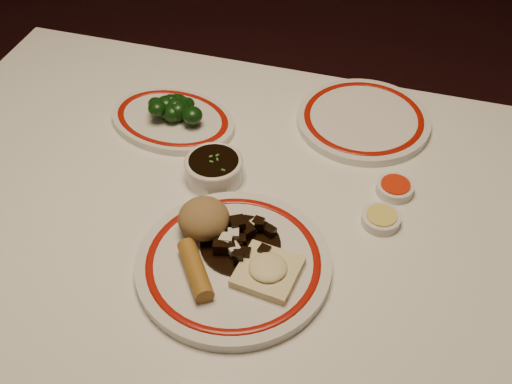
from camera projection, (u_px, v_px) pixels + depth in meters
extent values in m
cube|color=white|center=(218.00, 224.00, 1.07)|extent=(1.20, 0.90, 0.04)
cylinder|color=black|center=(80.00, 174.00, 1.71)|extent=(0.06, 0.06, 0.71)
cylinder|color=black|center=(499.00, 264.00, 1.49)|extent=(0.06, 0.06, 0.71)
cylinder|color=silver|center=(233.00, 264.00, 0.97)|extent=(0.39, 0.39, 0.02)
torus|color=#941107|center=(233.00, 261.00, 0.96)|extent=(0.34, 0.34, 0.00)
ellipsoid|color=#977447|center=(204.00, 219.00, 0.99)|extent=(0.08, 0.08, 0.06)
cylinder|color=#A77329|center=(195.00, 270.00, 0.93)|extent=(0.08, 0.10, 0.03)
cube|color=beige|center=(268.00, 272.00, 0.94)|extent=(0.10, 0.10, 0.01)
ellipsoid|color=beige|center=(268.00, 267.00, 0.93)|extent=(0.06, 0.06, 0.02)
cylinder|color=black|center=(241.00, 245.00, 0.98)|extent=(0.12, 0.12, 0.00)
cube|color=black|center=(235.00, 238.00, 0.99)|extent=(0.02, 0.02, 0.02)
cube|color=black|center=(240.00, 227.00, 1.00)|extent=(0.02, 0.02, 0.02)
cube|color=black|center=(240.00, 241.00, 0.98)|extent=(0.02, 0.02, 0.02)
cube|color=black|center=(237.00, 224.00, 0.99)|extent=(0.03, 0.03, 0.02)
cube|color=black|center=(238.00, 256.00, 0.95)|extent=(0.02, 0.02, 0.01)
cube|color=black|center=(245.00, 254.00, 0.96)|extent=(0.02, 0.02, 0.02)
cube|color=black|center=(259.00, 224.00, 0.99)|extent=(0.02, 0.02, 0.01)
cube|color=black|center=(220.00, 246.00, 0.97)|extent=(0.02, 0.02, 0.02)
cube|color=black|center=(248.00, 232.00, 0.99)|extent=(0.03, 0.03, 0.02)
cube|color=black|center=(270.00, 232.00, 0.99)|extent=(0.02, 0.02, 0.02)
cube|color=black|center=(264.00, 252.00, 0.96)|extent=(0.02, 0.02, 0.02)
cube|color=black|center=(258.00, 223.00, 1.00)|extent=(0.02, 0.02, 0.02)
cube|color=black|center=(228.00, 247.00, 0.97)|extent=(0.03, 0.03, 0.02)
cube|color=black|center=(240.00, 243.00, 0.98)|extent=(0.02, 0.02, 0.02)
cube|color=black|center=(228.00, 241.00, 0.97)|extent=(0.02, 0.02, 0.02)
cube|color=black|center=(238.00, 240.00, 0.98)|extent=(0.02, 0.02, 0.01)
cube|color=black|center=(224.00, 244.00, 0.97)|extent=(0.02, 0.02, 0.02)
cube|color=black|center=(233.00, 242.00, 0.98)|extent=(0.02, 0.02, 0.02)
cube|color=beige|center=(233.00, 234.00, 0.97)|extent=(0.02, 0.02, 0.01)
cube|color=beige|center=(227.00, 239.00, 0.97)|extent=(0.02, 0.02, 0.01)
cube|color=beige|center=(256.00, 224.00, 1.00)|extent=(0.02, 0.02, 0.01)
cube|color=beige|center=(233.00, 248.00, 0.96)|extent=(0.02, 0.02, 0.01)
cube|color=beige|center=(226.00, 239.00, 0.97)|extent=(0.02, 0.02, 0.01)
torus|color=#941107|center=(172.00, 117.00, 1.22)|extent=(0.25, 0.25, 0.00)
cylinder|color=#23471C|center=(162.00, 116.00, 1.21)|extent=(0.01, 0.01, 0.01)
ellipsoid|color=black|center=(161.00, 109.00, 1.20)|extent=(0.03, 0.03, 0.03)
cylinder|color=#23471C|center=(179.00, 117.00, 1.21)|extent=(0.01, 0.01, 0.01)
ellipsoid|color=black|center=(178.00, 109.00, 1.20)|extent=(0.04, 0.04, 0.03)
cylinder|color=#23471C|center=(182.00, 112.00, 1.22)|extent=(0.01, 0.01, 0.01)
ellipsoid|color=black|center=(181.00, 105.00, 1.21)|extent=(0.03, 0.03, 0.03)
cylinder|color=#23471C|center=(171.00, 117.00, 1.21)|extent=(0.01, 0.01, 0.01)
ellipsoid|color=black|center=(171.00, 111.00, 1.20)|extent=(0.03, 0.03, 0.02)
cylinder|color=#23471C|center=(187.00, 110.00, 1.23)|extent=(0.01, 0.01, 0.01)
ellipsoid|color=black|center=(187.00, 104.00, 1.22)|extent=(0.03, 0.03, 0.02)
cylinder|color=#23471C|center=(170.00, 119.00, 1.21)|extent=(0.01, 0.01, 0.01)
ellipsoid|color=black|center=(169.00, 114.00, 1.20)|extent=(0.03, 0.03, 0.02)
cylinder|color=#23471C|center=(175.00, 115.00, 1.22)|extent=(0.01, 0.01, 0.01)
ellipsoid|color=black|center=(174.00, 107.00, 1.20)|extent=(0.04, 0.04, 0.03)
cylinder|color=#23471C|center=(177.00, 113.00, 1.22)|extent=(0.01, 0.01, 0.01)
ellipsoid|color=black|center=(176.00, 107.00, 1.21)|extent=(0.03, 0.03, 0.02)
cylinder|color=#23471C|center=(178.00, 109.00, 1.23)|extent=(0.01, 0.01, 0.01)
ellipsoid|color=black|center=(177.00, 102.00, 1.22)|extent=(0.04, 0.04, 0.03)
cylinder|color=#23471C|center=(182.00, 108.00, 1.23)|extent=(0.01, 0.01, 0.01)
ellipsoid|color=black|center=(181.00, 102.00, 1.22)|extent=(0.03, 0.03, 0.02)
cylinder|color=#23471C|center=(167.00, 112.00, 1.22)|extent=(0.01, 0.01, 0.01)
ellipsoid|color=black|center=(166.00, 104.00, 1.21)|extent=(0.04, 0.04, 0.03)
cylinder|color=#23471C|center=(172.00, 116.00, 1.22)|extent=(0.01, 0.01, 0.01)
ellipsoid|color=black|center=(171.00, 110.00, 1.21)|extent=(0.03, 0.03, 0.02)
cylinder|color=#23471C|center=(175.00, 115.00, 1.22)|extent=(0.01, 0.01, 0.01)
ellipsoid|color=black|center=(174.00, 109.00, 1.21)|extent=(0.03, 0.03, 0.02)
cylinder|color=#23471C|center=(193.00, 123.00, 1.20)|extent=(0.01, 0.01, 0.01)
ellipsoid|color=black|center=(192.00, 115.00, 1.18)|extent=(0.04, 0.04, 0.03)
cylinder|color=#23471C|center=(175.00, 118.00, 1.21)|extent=(0.01, 0.01, 0.01)
ellipsoid|color=black|center=(174.00, 111.00, 1.20)|extent=(0.04, 0.04, 0.03)
cylinder|color=#23471C|center=(173.00, 119.00, 1.21)|extent=(0.01, 0.01, 0.01)
ellipsoid|color=black|center=(172.00, 113.00, 1.20)|extent=(0.04, 0.04, 0.03)
cylinder|color=#23471C|center=(178.00, 119.00, 1.21)|extent=(0.01, 0.01, 0.01)
ellipsoid|color=black|center=(178.00, 114.00, 1.20)|extent=(0.03, 0.03, 0.02)
cylinder|color=#23471C|center=(179.00, 113.00, 1.22)|extent=(0.01, 0.01, 0.01)
ellipsoid|color=black|center=(178.00, 107.00, 1.21)|extent=(0.03, 0.03, 0.02)
cylinder|color=#23471C|center=(172.00, 109.00, 1.23)|extent=(0.01, 0.01, 0.01)
ellipsoid|color=black|center=(171.00, 102.00, 1.21)|extent=(0.04, 0.04, 0.03)
ellipsoid|color=black|center=(155.00, 103.00, 1.20)|extent=(0.03, 0.03, 0.02)
ellipsoid|color=black|center=(171.00, 100.00, 1.21)|extent=(0.02, 0.02, 0.02)
ellipsoid|color=black|center=(175.00, 105.00, 1.20)|extent=(0.03, 0.03, 0.03)
ellipsoid|color=black|center=(157.00, 108.00, 1.19)|extent=(0.03, 0.03, 0.03)
cylinder|color=silver|center=(214.00, 170.00, 1.11)|extent=(0.10, 0.10, 0.04)
cylinder|color=black|center=(214.00, 161.00, 1.09)|extent=(0.09, 0.09, 0.00)
cylinder|color=silver|center=(395.00, 188.00, 1.09)|extent=(0.06, 0.06, 0.02)
cylinder|color=red|center=(396.00, 184.00, 1.08)|extent=(0.05, 0.05, 0.00)
cylinder|color=silver|center=(381.00, 219.00, 1.04)|extent=(0.06, 0.06, 0.02)
cylinder|color=#E1CD5C|center=(382.00, 215.00, 1.03)|extent=(0.05, 0.05, 0.00)
cylinder|color=silver|center=(363.00, 120.00, 1.22)|extent=(0.27, 0.27, 0.02)
torus|color=#941107|center=(364.00, 117.00, 1.22)|extent=(0.23, 0.23, 0.00)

